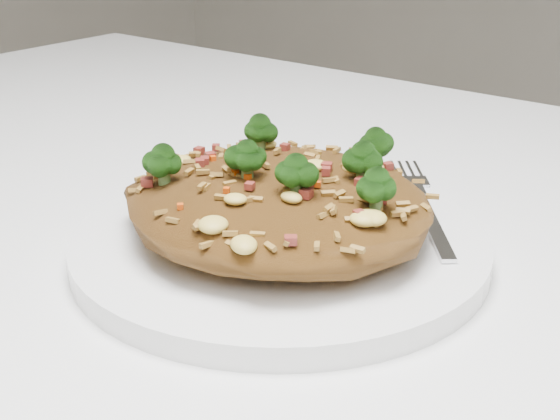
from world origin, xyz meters
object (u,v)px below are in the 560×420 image
Objects in this scene: plate at (280,244)px; fork at (425,209)px; dining_table at (256,338)px; fried_rice at (281,191)px.

plate is 1.79× the size of fork.
dining_table is at bearing -100.79° from fork.
dining_table is 4.93× the size of plate.
fried_rice is (0.00, 0.00, 0.03)m from plate.
fork is at bearing 27.96° from dining_table.
fork is at bearing 58.30° from fried_rice.
plate is 0.10m from fork.
fried_rice is at bearing 49.17° from plate.
plate is at bearing -34.11° from dining_table.
fried_rice is 0.10m from fork.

